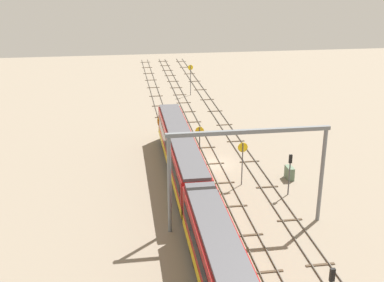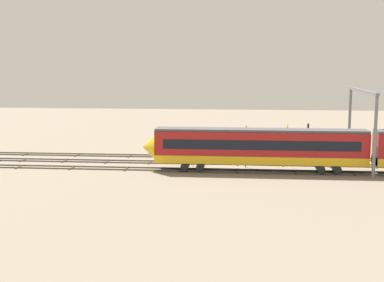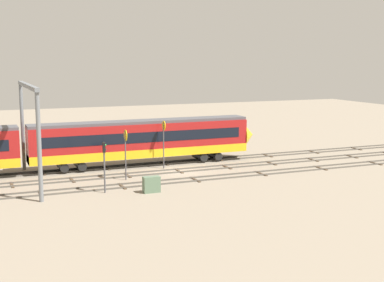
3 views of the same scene
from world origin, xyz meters
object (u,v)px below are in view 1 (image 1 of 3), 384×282
Objects in this scene: overhead_gantry at (248,158)px; speed_sign_distant_end at (242,157)px; speed_sign_far_trackside at (190,76)px; signal_light_trackside_departure at (290,169)px; relay_cabinet at (289,173)px; speed_sign_mid_trackside at (200,141)px.

speed_sign_distant_end is at bearing -11.70° from overhead_gantry.
signal_light_trackside_departure is (-41.73, -4.07, -0.68)m from speed_sign_far_trackside.
speed_sign_far_trackside reaches higher than relay_cabinet.
relay_cabinet is (3.77, -1.44, -2.21)m from signal_light_trackside_departure.
overhead_gantry reaches higher than signal_light_trackside_departure.
overhead_gantry is 14.27m from speed_sign_mid_trackside.
signal_light_trackside_departure is (5.51, -5.97, -3.71)m from overhead_gantry.
signal_light_trackside_departure is 4.60m from relay_cabinet.
relay_cabinet is (9.28, -7.41, -5.92)m from overhead_gantry.
speed_sign_far_trackside is at bearing 8.26° from relay_cabinet.
speed_sign_mid_trackside reaches higher than signal_light_trackside_departure.
signal_light_trackside_departure is at bearing -126.11° from speed_sign_distant_end.
relay_cabinet is at bearing -82.82° from speed_sign_distant_end.
speed_sign_distant_end reaches higher than relay_cabinet.
relay_cabinet is at bearing -171.74° from speed_sign_far_trackside.
speed_sign_distant_end is at bearing 179.82° from speed_sign_far_trackside.
speed_sign_distant_end reaches higher than signal_light_trackside_departure.
overhead_gantry is at bearing 177.70° from speed_sign_far_trackside.
speed_sign_mid_trackside is 1.05× the size of speed_sign_distant_end.
signal_light_trackside_departure is at bearing -47.28° from overhead_gantry.
speed_sign_distant_end is (8.57, -1.77, -3.35)m from overhead_gantry.
relay_cabinet is at bearing -38.61° from overhead_gantry.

